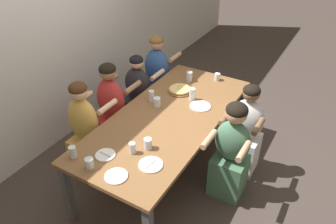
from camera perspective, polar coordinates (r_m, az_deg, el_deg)
name	(u,v)px	position (r m, az deg, el deg)	size (l,w,h in m)	color
ground_plane	(168,167)	(3.97, 0.00, -9.53)	(18.00, 18.00, 0.00)	#423833
restaurant_back_panel	(51,14)	(4.05, -19.76, 15.80)	(10.00, 0.06, 3.20)	silver
dining_table	(168,121)	(3.54, 0.00, -1.56)	(2.33, 1.04, 0.74)	brown
pizza_board_main	(180,90)	(3.93, 2.07, 3.90)	(0.29, 0.29, 0.05)	brown
empty_plate_a	(151,165)	(2.90, -3.03, -9.14)	(0.22, 0.22, 0.02)	white
empty_plate_b	(200,106)	(3.67, 5.63, 1.02)	(0.23, 0.23, 0.02)	white
empty_plate_c	(105,155)	(3.05, -10.85, -7.36)	(0.18, 0.18, 0.02)	white
empty_plate_d	(116,176)	(2.83, -9.02, -10.97)	(0.20, 0.20, 0.02)	white
cocktail_glass_blue	(217,77)	(4.22, 8.56, 6.02)	(0.07, 0.07, 0.12)	silver
drinking_glass_a	(157,103)	(3.64, -1.93, 1.61)	(0.08, 0.08, 0.11)	silver
drinking_glass_b	(73,153)	(3.07, -16.24, -6.81)	(0.07, 0.07, 0.12)	silver
drinking_glass_c	(148,144)	(3.05, -3.51, -5.62)	(0.08, 0.08, 0.11)	silver
drinking_glass_d	(132,149)	(3.01, -6.22, -6.39)	(0.06, 0.06, 0.11)	silver
drinking_glass_e	(151,96)	(3.73, -2.90, 2.80)	(0.07, 0.07, 0.13)	silver
drinking_glass_f	(89,164)	(2.93, -13.52, -8.78)	(0.08, 0.08, 0.10)	silver
drinking_glass_g	(192,95)	(3.76, 4.22, 2.97)	(0.07, 0.07, 0.15)	silver
drinking_glass_h	(189,77)	(4.16, 3.73, 6.08)	(0.08, 0.08, 0.13)	silver
diner_far_midright	(139,97)	(4.33, -5.14, 2.54)	(0.51, 0.40, 1.08)	#232328
diner_near_center	(231,154)	(3.40, 10.90, -7.18)	(0.51, 0.40, 1.13)	#477556
diner_far_center	(113,113)	(3.94, -9.64, -0.23)	(0.51, 0.40, 1.20)	#B22D2D
diner_near_midright	(245,134)	(3.73, 13.21, -3.72)	(0.51, 0.40, 1.12)	silver
diner_far_right	(157,80)	(4.64, -1.89, 5.68)	(0.51, 0.40, 1.18)	#2D5193
diner_far_midleft	(86,134)	(3.68, -14.09, -3.81)	(0.51, 0.40, 1.18)	gold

